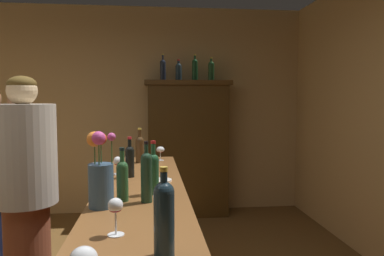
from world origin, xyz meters
name	(u,v)px	position (x,y,z in m)	size (l,w,h in m)	color
wall_back	(116,111)	(0.00, 2.94, 1.37)	(5.12, 0.12, 2.74)	tan
display_cabinet	(188,146)	(0.94, 2.65, 0.92)	(1.11, 0.40, 1.76)	#3D280E
wine_bottle_riesling	(164,215)	(0.50, -0.86, 1.13)	(0.07, 0.07, 0.32)	#1A2B33
wine_bottle_merlot	(122,178)	(0.31, -0.13, 1.10)	(0.06, 0.06, 0.29)	#28522B
wine_bottle_syrah	(130,159)	(0.31, 0.48, 1.11)	(0.06, 0.06, 0.28)	black
wine_bottle_pinot	(140,148)	(0.36, 1.08, 1.11)	(0.07, 0.07, 0.30)	#452E18
wine_bottle_rose	(146,175)	(0.44, -0.17, 1.13)	(0.06, 0.06, 0.33)	#1C3825
wine_bottle_malbec	(153,171)	(0.47, 0.00, 1.11)	(0.06, 0.06, 0.31)	#21502E
wine_glass_front	(116,208)	(0.32, -0.64, 1.09)	(0.07, 0.07, 0.15)	white
wine_glass_mid	(118,162)	(0.22, 0.59, 1.07)	(0.07, 0.07, 0.13)	white
wine_glass_spare	(160,150)	(0.54, 1.16, 1.07)	(0.07, 0.07, 0.13)	white
flower_arrangement	(100,175)	(0.21, -0.24, 1.15)	(0.14, 0.14, 0.39)	#36536F
cheese_plate	(161,180)	(0.52, 0.33, 0.99)	(0.15, 0.15, 0.01)	white
display_bottle_left	(163,69)	(0.62, 2.65, 1.91)	(0.07, 0.07, 0.34)	#1A2130
display_bottle_midleft	(179,71)	(0.82, 2.65, 1.89)	(0.08, 0.08, 0.27)	#1D2D34
display_bottle_center	(195,69)	(1.03, 2.65, 1.92)	(0.07, 0.07, 0.34)	#12391D
display_bottle_midright	(211,70)	(1.24, 2.65, 1.90)	(0.08, 0.08, 0.30)	#193B1D
patron_in_grey	(26,198)	(-0.32, 0.26, 0.91)	(0.39, 0.39, 1.67)	brown
patron_in_navy	(21,168)	(-0.77, 1.49, 0.88)	(0.38, 0.38, 1.61)	#9E9C89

